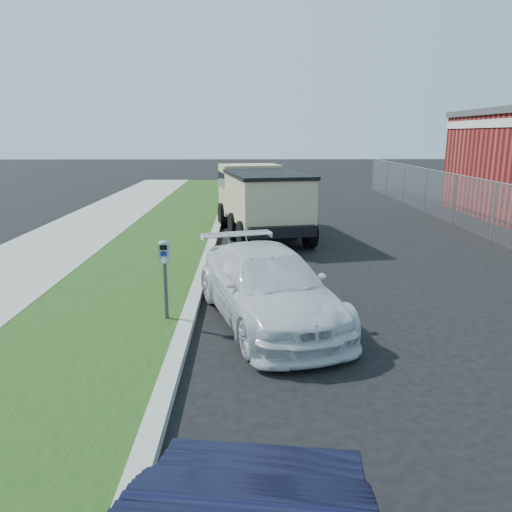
{
  "coord_description": "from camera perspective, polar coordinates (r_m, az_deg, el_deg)",
  "views": [
    {
      "loc": [
        -1.57,
        -8.01,
        3.2
      ],
      "look_at": [
        -1.4,
        1.0,
        1.0
      ],
      "focal_mm": 35.0,
      "sensor_mm": 36.0,
      "label": 1
    }
  ],
  "objects": [
    {
      "name": "streetside",
      "position": [
        11.22,
        -21.94,
        -3.51
      ],
      "size": [
        6.12,
        50.0,
        0.15
      ],
      "color": "gray",
      "rests_on": "ground"
    },
    {
      "name": "parking_meter",
      "position": [
        8.47,
        -10.4,
        -0.74
      ],
      "size": [
        0.19,
        0.13,
        1.36
      ],
      "rotation": [
        0.0,
        0.0,
        0.0
      ],
      "color": "#3F4247",
      "rests_on": "ground"
    },
    {
      "name": "dump_truck",
      "position": [
        16.28,
        0.45,
        6.74
      ],
      "size": [
        3.11,
        5.83,
        2.17
      ],
      "rotation": [
        0.0,
        0.0,
        0.19
      ],
      "color": "black",
      "rests_on": "ground"
    },
    {
      "name": "chainlink_fence",
      "position": [
        16.92,
        25.66,
        5.8
      ],
      "size": [
        0.06,
        30.06,
        30.0
      ],
      "color": "slate",
      "rests_on": "ground"
    },
    {
      "name": "white_wagon",
      "position": [
        8.74,
        1.34,
        -3.38
      ],
      "size": [
        2.93,
        4.67,
        1.26
      ],
      "primitive_type": "imported",
      "rotation": [
        0.0,
        0.0,
        0.29
      ],
      "color": "silver",
      "rests_on": "ground"
    },
    {
      "name": "ground",
      "position": [
        8.76,
        9.41,
        -7.89
      ],
      "size": [
        120.0,
        120.0,
        0.0
      ],
      "primitive_type": "plane",
      "color": "black",
      "rests_on": "ground"
    }
  ]
}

